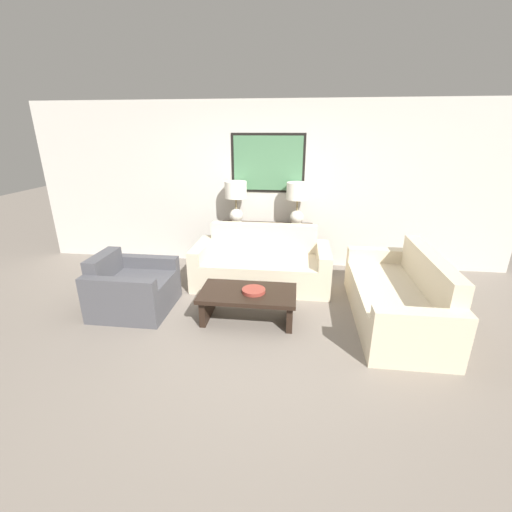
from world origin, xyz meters
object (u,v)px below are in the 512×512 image
at_px(console_table, 266,246).
at_px(couch_by_back_wall, 262,266).
at_px(table_lamp_left, 236,197).
at_px(table_lamp_right, 297,198).
at_px(couch_by_side, 398,298).
at_px(decorative_bowl, 254,291).
at_px(coffee_table, 248,299).
at_px(armchair_near_back_wall, 132,290).

bearing_deg(console_table, couch_by_back_wall, -90.00).
height_order(table_lamp_left, table_lamp_right, same).
bearing_deg(couch_by_back_wall, console_table, 90.00).
bearing_deg(table_lamp_left, couch_by_side, -34.21).
xyz_separation_m(couch_by_side, decorative_bowl, (-1.73, -0.24, 0.12)).
relative_size(console_table, couch_by_side, 0.77).
bearing_deg(coffee_table, table_lamp_right, 72.88).
height_order(console_table, table_lamp_right, table_lamp_right).
relative_size(console_table, table_lamp_left, 2.21).
distance_m(couch_by_back_wall, couch_by_side, 1.95).
height_order(couch_by_back_wall, armchair_near_back_wall, couch_by_back_wall).
xyz_separation_m(table_lamp_left, table_lamp_right, (0.99, 0.00, 0.00)).
relative_size(table_lamp_right, armchair_near_back_wall, 0.75).
bearing_deg(couch_by_back_wall, coffee_table, -92.53).
relative_size(console_table, couch_by_back_wall, 0.77).
xyz_separation_m(table_lamp_left, coffee_table, (0.44, -1.76, -0.91)).
height_order(table_lamp_left, decorative_bowl, table_lamp_left).
height_order(table_lamp_right, decorative_bowl, table_lamp_right).
bearing_deg(armchair_near_back_wall, table_lamp_left, 57.10).
distance_m(table_lamp_left, coffee_table, 2.03).
distance_m(couch_by_side, decorative_bowl, 1.75).
distance_m(console_table, table_lamp_right, 0.95).
bearing_deg(couch_by_back_wall, decorative_bowl, -88.83).
height_order(coffee_table, armchair_near_back_wall, armchair_near_back_wall).
xyz_separation_m(couch_by_back_wall, decorative_bowl, (0.02, -1.09, 0.12)).
relative_size(couch_by_side, coffee_table, 1.72).
height_order(couch_by_side, decorative_bowl, couch_by_side).
bearing_deg(table_lamp_right, coffee_table, -107.12).
distance_m(decorative_bowl, armchair_near_back_wall, 1.60).
distance_m(table_lamp_left, couch_by_back_wall, 1.23).
height_order(couch_by_side, coffee_table, couch_by_side).
bearing_deg(couch_by_back_wall, couch_by_side, -25.98).
distance_m(couch_by_side, coffee_table, 1.81).
xyz_separation_m(table_lamp_right, armchair_near_back_wall, (-2.06, -1.66, -0.92)).
bearing_deg(couch_by_side, table_lamp_left, 145.79).
relative_size(table_lamp_right, coffee_table, 0.60).
distance_m(table_lamp_right, armchair_near_back_wall, 2.80).
xyz_separation_m(table_lamp_right, couch_by_back_wall, (-0.49, -0.67, -0.90)).
bearing_deg(table_lamp_left, decorative_bowl, -73.74).
relative_size(couch_by_back_wall, coffee_table, 1.72).
xyz_separation_m(coffee_table, armchair_near_back_wall, (-1.52, 0.10, -0.01)).
distance_m(console_table, table_lamp_left, 0.95).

